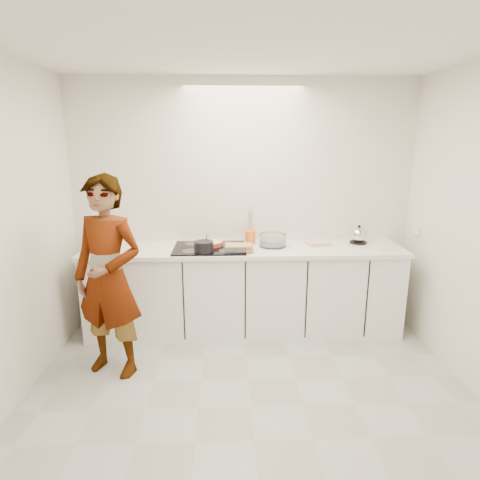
{
  "coord_description": "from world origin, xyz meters",
  "views": [
    {
      "loc": [
        -0.17,
        -2.65,
        1.99
      ],
      "look_at": [
        -0.05,
        1.05,
        1.05
      ],
      "focal_mm": 30.0,
      "sensor_mm": 36.0,
      "label": 1
    }
  ],
  "objects_px": {
    "tart_dish": "(211,243)",
    "cook": "(108,278)",
    "utensil_crock": "(250,237)",
    "saucepan": "(204,246)",
    "kettle": "(359,236)",
    "baking_dish": "(239,247)",
    "mixing_bowl": "(273,241)",
    "hob": "(210,248)"
  },
  "relations": [
    {
      "from": "tart_dish",
      "to": "baking_dish",
      "type": "height_order",
      "value": "baking_dish"
    },
    {
      "from": "baking_dish",
      "to": "utensil_crock",
      "type": "bearing_deg",
      "value": 66.7
    },
    {
      "from": "mixing_bowl",
      "to": "utensil_crock",
      "type": "height_order",
      "value": "utensil_crock"
    },
    {
      "from": "tart_dish",
      "to": "utensil_crock",
      "type": "xyz_separation_m",
      "value": [
        0.41,
        0.12,
        0.03
      ]
    },
    {
      "from": "baking_dish",
      "to": "kettle",
      "type": "distance_m",
      "value": 1.31
    },
    {
      "from": "saucepan",
      "to": "mixing_bowl",
      "type": "bearing_deg",
      "value": 18.26
    },
    {
      "from": "hob",
      "to": "kettle",
      "type": "height_order",
      "value": "kettle"
    },
    {
      "from": "tart_dish",
      "to": "cook",
      "type": "distance_m",
      "value": 1.14
    },
    {
      "from": "cook",
      "to": "hob",
      "type": "bearing_deg",
      "value": 60.46
    },
    {
      "from": "mixing_bowl",
      "to": "utensil_crock",
      "type": "bearing_deg",
      "value": 150.57
    },
    {
      "from": "mixing_bowl",
      "to": "utensil_crock",
      "type": "xyz_separation_m",
      "value": [
        -0.22,
        0.13,
        0.01
      ]
    },
    {
      "from": "utensil_crock",
      "to": "cook",
      "type": "distance_m",
      "value": 1.54
    },
    {
      "from": "hob",
      "to": "kettle",
      "type": "distance_m",
      "value": 1.58
    },
    {
      "from": "baking_dish",
      "to": "utensil_crock",
      "type": "xyz_separation_m",
      "value": [
        0.13,
        0.31,
        0.02
      ]
    },
    {
      "from": "baking_dish",
      "to": "kettle",
      "type": "relative_size",
      "value": 1.28
    },
    {
      "from": "hob",
      "to": "baking_dish",
      "type": "xyz_separation_m",
      "value": [
        0.29,
        -0.11,
        0.04
      ]
    },
    {
      "from": "kettle",
      "to": "cook",
      "type": "relative_size",
      "value": 0.13
    },
    {
      "from": "tart_dish",
      "to": "saucepan",
      "type": "distance_m",
      "value": 0.24
    },
    {
      "from": "saucepan",
      "to": "utensil_crock",
      "type": "distance_m",
      "value": 0.59
    },
    {
      "from": "kettle",
      "to": "utensil_crock",
      "type": "distance_m",
      "value": 1.14
    },
    {
      "from": "hob",
      "to": "mixing_bowl",
      "type": "xyz_separation_m",
      "value": [
        0.65,
        0.07,
        0.05
      ]
    },
    {
      "from": "kettle",
      "to": "utensil_crock",
      "type": "height_order",
      "value": "kettle"
    },
    {
      "from": "utensil_crock",
      "to": "cook",
      "type": "xyz_separation_m",
      "value": [
        -1.24,
        -0.9,
        -0.12
      ]
    },
    {
      "from": "mixing_bowl",
      "to": "cook",
      "type": "bearing_deg",
      "value": -152.02
    },
    {
      "from": "saucepan",
      "to": "cook",
      "type": "xyz_separation_m",
      "value": [
        -0.77,
        -0.55,
        -0.12
      ]
    },
    {
      "from": "mixing_bowl",
      "to": "cook",
      "type": "xyz_separation_m",
      "value": [
        -1.46,
        -0.78,
        -0.11
      ]
    },
    {
      "from": "saucepan",
      "to": "mixing_bowl",
      "type": "height_order",
      "value": "saucepan"
    },
    {
      "from": "hob",
      "to": "tart_dish",
      "type": "bearing_deg",
      "value": 82.03
    },
    {
      "from": "hob",
      "to": "baking_dish",
      "type": "relative_size",
      "value": 2.56
    },
    {
      "from": "baking_dish",
      "to": "mixing_bowl",
      "type": "distance_m",
      "value": 0.4
    },
    {
      "from": "tart_dish",
      "to": "kettle",
      "type": "height_order",
      "value": "kettle"
    },
    {
      "from": "saucepan",
      "to": "kettle",
      "type": "distance_m",
      "value": 1.65
    },
    {
      "from": "tart_dish",
      "to": "cook",
      "type": "bearing_deg",
      "value": -136.63
    },
    {
      "from": "saucepan",
      "to": "cook",
      "type": "bearing_deg",
      "value": -144.49
    },
    {
      "from": "tart_dish",
      "to": "kettle",
      "type": "bearing_deg",
      "value": 3.15
    },
    {
      "from": "baking_dish",
      "to": "saucepan",
      "type": "bearing_deg",
      "value": -172.14
    },
    {
      "from": "utensil_crock",
      "to": "saucepan",
      "type": "bearing_deg",
      "value": -142.98
    },
    {
      "from": "cook",
      "to": "baking_dish",
      "type": "bearing_deg",
      "value": 47.81
    },
    {
      "from": "tart_dish",
      "to": "baking_dish",
      "type": "xyz_separation_m",
      "value": [
        0.28,
        -0.19,
        0.01
      ]
    },
    {
      "from": "baking_dish",
      "to": "cook",
      "type": "xyz_separation_m",
      "value": [
        -1.11,
        -0.59,
        -0.09
      ]
    },
    {
      "from": "tart_dish",
      "to": "saucepan",
      "type": "bearing_deg",
      "value": -104.24
    },
    {
      "from": "tart_dish",
      "to": "baking_dish",
      "type": "distance_m",
      "value": 0.34
    }
  ]
}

